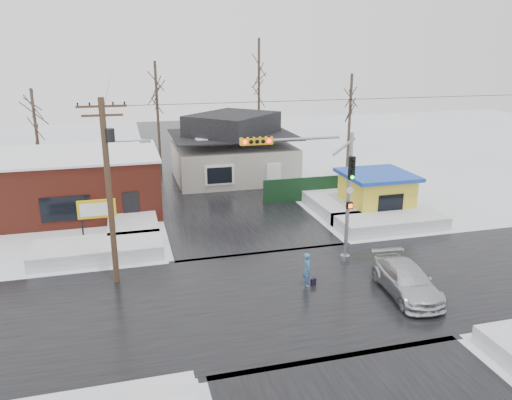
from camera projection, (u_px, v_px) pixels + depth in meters
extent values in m
plane|color=white|center=(293.00, 294.00, 23.41)|extent=(120.00, 120.00, 0.00)
cube|color=black|center=(293.00, 294.00, 23.41)|extent=(10.00, 120.00, 0.02)
cube|color=black|center=(293.00, 294.00, 23.41)|extent=(120.00, 10.00, 0.02)
cube|color=white|center=(98.00, 250.00, 27.52)|extent=(7.00, 3.00, 0.80)
cube|color=white|center=(390.00, 222.00, 31.99)|extent=(7.00, 3.00, 0.80)
cube|color=white|center=(132.00, 218.00, 32.63)|extent=(3.00, 8.00, 0.80)
cube|color=white|center=(330.00, 202.00, 36.11)|extent=(3.00, 8.00, 0.80)
cylinder|color=gray|center=(348.00, 199.00, 26.15)|extent=(0.20, 0.20, 7.00)
cylinder|color=gray|center=(345.00, 258.00, 27.13)|extent=(0.50, 0.50, 0.30)
cylinder|color=gray|center=(296.00, 139.00, 24.44)|extent=(4.60, 0.14, 0.14)
cube|color=gold|center=(256.00, 141.00, 23.94)|extent=(1.60, 0.28, 0.35)
sphere|color=#FF0C0C|center=(245.00, 142.00, 23.65)|extent=(0.20, 0.20, 0.20)
sphere|color=#FF0C0C|center=(269.00, 141.00, 23.94)|extent=(0.20, 0.20, 0.20)
cube|color=black|center=(352.00, 168.00, 25.47)|extent=(0.30, 0.22, 1.20)
sphere|color=#0CE533|center=(352.00, 177.00, 25.47)|extent=(0.18, 0.18, 0.18)
cube|color=black|center=(350.00, 205.00, 26.05)|extent=(0.30, 0.20, 0.35)
cylinder|color=#382619|center=(109.00, 195.00, 23.34)|extent=(0.28, 0.28, 9.00)
cube|color=#382619|center=(101.00, 106.00, 22.14)|extent=(2.20, 0.10, 0.10)
cube|color=#382619|center=(102.00, 115.00, 22.25)|extent=(1.80, 0.10, 0.10)
cylinder|color=black|center=(110.00, 135.00, 22.58)|extent=(0.44, 0.44, 0.60)
cylinder|color=gray|center=(125.00, 141.00, 22.83)|extent=(1.80, 0.08, 0.08)
cube|color=gray|center=(145.00, 141.00, 23.07)|extent=(0.50, 0.22, 0.12)
cube|color=maroon|center=(70.00, 183.00, 34.87)|extent=(12.00, 8.00, 4.00)
cube|color=white|center=(67.00, 155.00, 34.27)|extent=(12.20, 8.20, 0.15)
cube|color=black|center=(66.00, 209.00, 31.33)|extent=(3.00, 0.08, 1.60)
cube|color=black|center=(131.00, 208.00, 32.41)|extent=(1.00, 0.08, 2.20)
cylinder|color=black|center=(83.00, 228.00, 29.46)|extent=(0.10, 0.10, 1.80)
cylinder|color=black|center=(114.00, 225.00, 29.91)|extent=(0.10, 0.10, 1.80)
cube|color=gold|center=(97.00, 209.00, 29.36)|extent=(2.20, 0.18, 1.10)
cube|color=white|center=(97.00, 209.00, 29.26)|extent=(1.90, 0.02, 0.80)
cube|color=#ABA79A|center=(233.00, 162.00, 43.78)|extent=(10.00, 8.00, 3.00)
cube|color=black|center=(233.00, 135.00, 43.08)|extent=(10.40, 8.40, 0.12)
pyramid|color=black|center=(232.00, 124.00, 42.80)|extent=(9.00, 7.00, 1.80)
cube|color=maroon|center=(265.00, 120.00, 44.51)|extent=(0.70, 0.70, 1.40)
cube|color=white|center=(220.00, 175.00, 39.58)|extent=(2.40, 0.12, 1.60)
cube|color=yellow|center=(376.00, 195.00, 34.62)|extent=(4.00, 4.00, 2.60)
cube|color=#173CAD|center=(377.00, 175.00, 34.20)|extent=(4.60, 4.60, 0.25)
cube|color=black|center=(391.00, 203.00, 32.75)|extent=(1.80, 0.06, 1.20)
cube|color=black|center=(314.00, 188.00, 37.69)|extent=(8.00, 0.12, 1.80)
cylinder|color=#332821|center=(158.00, 118.00, 44.96)|extent=(0.24, 0.24, 10.00)
cylinder|color=#332821|center=(259.00, 102.00, 49.00)|extent=(0.24, 0.24, 12.00)
cylinder|color=#332821|center=(349.00, 127.00, 43.54)|extent=(0.24, 0.24, 9.00)
cylinder|color=#332821|center=(37.00, 138.00, 40.92)|extent=(0.24, 0.24, 8.00)
imported|color=teal|center=(307.00, 270.00, 24.07)|extent=(0.52, 0.68, 1.67)
imported|color=silver|center=(406.00, 280.00, 23.24)|extent=(2.40, 4.99, 1.40)
cube|color=black|center=(313.00, 282.00, 24.24)|extent=(0.30, 0.22, 0.35)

